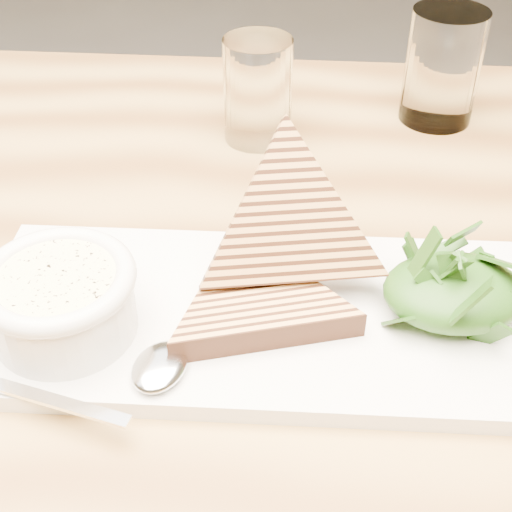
{
  "coord_description": "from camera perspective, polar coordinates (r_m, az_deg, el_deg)",
  "views": [
    {
      "loc": [
        0.05,
        -0.42,
        1.12
      ],
      "look_at": [
        0.08,
        -0.01,
        0.79
      ],
      "focal_mm": 50.0,
      "sensor_mm": 36.0,
      "label": 1
    }
  ],
  "objects": [
    {
      "name": "table_top",
      "position": [
        0.62,
        -1.64,
        -1.65
      ],
      "size": [
        1.34,
        0.98,
        0.04
      ],
      "primitive_type": "cube",
      "rotation": [
        0.0,
        0.0,
        -0.14
      ],
      "color": "#9F793E",
      "rests_on": "ground"
    },
    {
      "name": "platter",
      "position": [
        0.54,
        0.13,
        -4.85
      ],
      "size": [
        0.44,
        0.24,
        0.01
      ],
      "primitive_type": "cube",
      "rotation": [
        0.0,
        0.0,
        -0.12
      ],
      "color": "white",
      "rests_on": "table_top"
    },
    {
      "name": "soup_bowl",
      "position": [
        0.52,
        -15.2,
        -4.05
      ],
      "size": [
        0.1,
        0.1,
        0.04
      ],
      "primitive_type": "cylinder",
      "color": "white",
      "rests_on": "platter"
    },
    {
      "name": "soup",
      "position": [
        0.51,
        -15.67,
        -1.96
      ],
      "size": [
        0.09,
        0.09,
        0.01
      ],
      "primitive_type": "cylinder",
      "color": "#FAEDA8",
      "rests_on": "soup_bowl"
    },
    {
      "name": "bowl_rim",
      "position": [
        0.51,
        -15.71,
        -1.79
      ],
      "size": [
        0.11,
        0.11,
        0.01
      ],
      "primitive_type": "torus",
      "color": "white",
      "rests_on": "soup_bowl"
    },
    {
      "name": "sandwich_flat",
      "position": [
        0.53,
        0.08,
        -3.64
      ],
      "size": [
        0.18,
        0.18,
        0.02
      ],
      "primitive_type": null,
      "rotation": [
        0.0,
        0.0,
        0.15
      ],
      "color": "tan",
      "rests_on": "platter"
    },
    {
      "name": "sandwich_lean",
      "position": [
        0.53,
        2.79,
        2.36
      ],
      "size": [
        0.17,
        0.17,
        0.19
      ],
      "primitive_type": null,
      "rotation": [
        0.98,
        0.0,
        0.05
      ],
      "color": "tan",
      "rests_on": "sandwich_flat"
    },
    {
      "name": "salad_base",
      "position": [
        0.54,
        15.54,
        -2.77
      ],
      "size": [
        0.1,
        0.08,
        0.04
      ],
      "primitive_type": "ellipsoid",
      "color": "black",
      "rests_on": "platter"
    },
    {
      "name": "arugula_pile",
      "position": [
        0.53,
        15.66,
        -2.21
      ],
      "size": [
        0.11,
        0.1,
        0.05
      ],
      "primitive_type": null,
      "color": "#2C5817",
      "rests_on": "platter"
    },
    {
      "name": "spoon_bowl",
      "position": [
        0.49,
        -7.72,
        -8.76
      ],
      "size": [
        0.05,
        0.06,
        0.01
      ],
      "primitive_type": "ellipsoid",
      "rotation": [
        0.0,
        0.0,
        -0.39
      ],
      "color": "silver",
      "rests_on": "platter"
    },
    {
      "name": "spoon_handle",
      "position": [
        0.49,
        -16.56,
        -10.84
      ],
      "size": [
        0.12,
        0.05,
        0.0
      ],
      "primitive_type": "cube",
      "rotation": [
        0.0,
        0.0,
        -0.39
      ],
      "color": "silver",
      "rests_on": "platter"
    },
    {
      "name": "glass_near",
      "position": [
        0.75,
        0.14,
        13.1
      ],
      "size": [
        0.07,
        0.07,
        0.11
      ],
      "primitive_type": "cylinder",
      "color": "white",
      "rests_on": "table_top"
    },
    {
      "name": "glass_far",
      "position": [
        0.81,
        14.7,
        14.43
      ],
      "size": [
        0.08,
        0.08,
        0.12
      ],
      "primitive_type": "cylinder",
      "color": "white",
      "rests_on": "table_top"
    }
  ]
}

